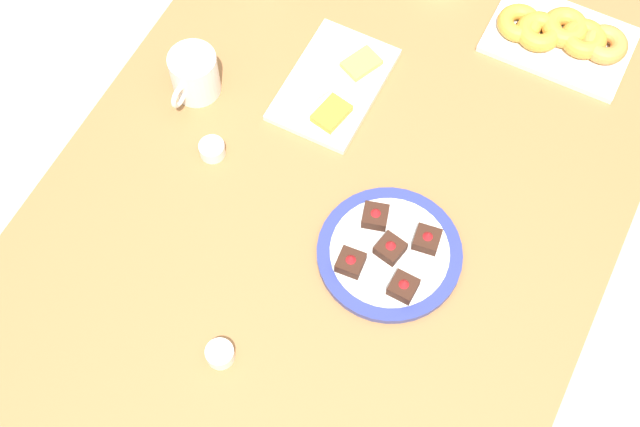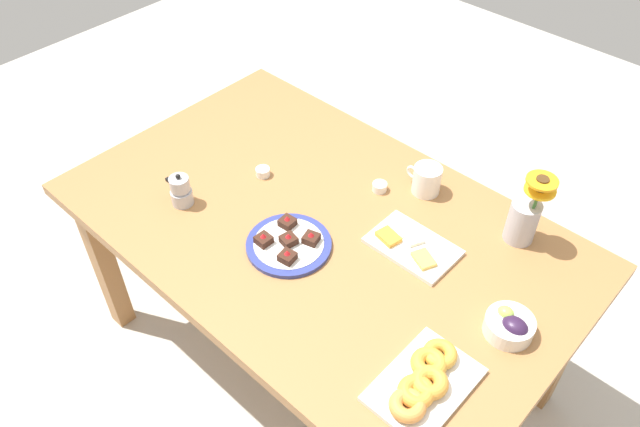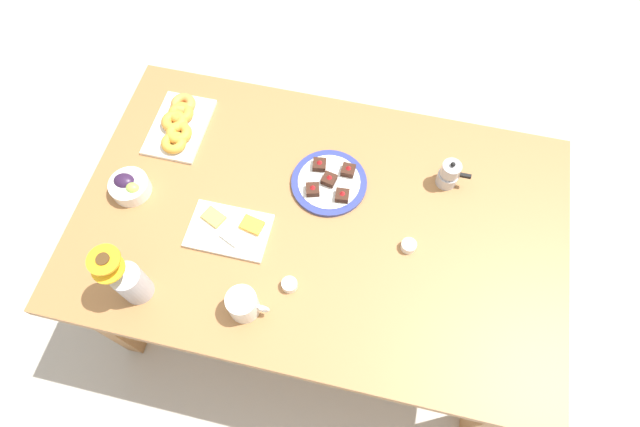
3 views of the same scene
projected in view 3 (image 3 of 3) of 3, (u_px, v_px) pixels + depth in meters
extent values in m
plane|color=#B7B2A8|center=(320.00, 289.00, 2.30)|extent=(6.00, 6.00, 0.00)
cube|color=#9E6B3D|center=(320.00, 222.00, 1.65)|extent=(1.60, 1.00, 0.04)
cube|color=#9E6B3D|center=(108.00, 324.00, 1.87)|extent=(0.07, 0.07, 0.70)
cube|color=#9E6B3D|center=(495.00, 416.00, 1.73)|extent=(0.07, 0.07, 0.70)
cube|color=#9E6B3D|center=(185.00, 143.00, 2.24)|extent=(0.07, 0.07, 0.70)
cube|color=#9E6B3D|center=(509.00, 207.00, 2.09)|extent=(0.07, 0.07, 0.70)
cylinder|color=white|center=(243.00, 304.00, 1.46)|extent=(0.09, 0.09, 0.10)
cylinder|color=brown|center=(241.00, 300.00, 1.42)|extent=(0.08, 0.08, 0.00)
torus|color=white|center=(262.00, 309.00, 1.45)|extent=(0.05, 0.01, 0.05)
cylinder|color=white|center=(130.00, 187.00, 1.66)|extent=(0.13, 0.13, 0.05)
ellipsoid|color=#2D1938|center=(124.00, 181.00, 1.65)|extent=(0.07, 0.06, 0.04)
ellipsoid|color=#9EC14C|center=(133.00, 188.00, 1.63)|extent=(0.05, 0.04, 0.04)
cube|color=white|center=(229.00, 231.00, 1.61)|extent=(0.26, 0.17, 0.01)
cube|color=#EFB74C|center=(214.00, 217.00, 1.62)|extent=(0.08, 0.07, 0.01)
cube|color=white|center=(233.00, 236.00, 1.59)|extent=(0.08, 0.07, 0.01)
cube|color=orange|center=(252.00, 225.00, 1.60)|extent=(0.08, 0.06, 0.02)
cube|color=white|center=(180.00, 127.00, 1.79)|extent=(0.19, 0.28, 0.01)
torus|color=gold|center=(174.00, 143.00, 1.73)|extent=(0.09, 0.09, 0.03)
torus|color=gold|center=(179.00, 133.00, 1.75)|extent=(0.11, 0.11, 0.04)
torus|color=gold|center=(174.00, 122.00, 1.77)|extent=(0.11, 0.11, 0.04)
torus|color=orange|center=(181.00, 113.00, 1.79)|extent=(0.12, 0.12, 0.04)
torus|color=#DB893F|center=(183.00, 104.00, 1.81)|extent=(0.12, 0.12, 0.03)
cylinder|color=white|center=(289.00, 285.00, 1.52)|extent=(0.05, 0.05, 0.03)
cylinder|color=#C68923|center=(289.00, 284.00, 1.51)|extent=(0.04, 0.04, 0.01)
cylinder|color=white|center=(409.00, 246.00, 1.58)|extent=(0.05, 0.05, 0.03)
cylinder|color=maroon|center=(409.00, 245.00, 1.57)|extent=(0.04, 0.04, 0.01)
cylinder|color=navy|center=(330.00, 183.00, 1.69)|extent=(0.26, 0.26, 0.01)
cylinder|color=white|center=(330.00, 183.00, 1.69)|extent=(0.21, 0.21, 0.01)
cube|color=#381E14|center=(319.00, 165.00, 1.70)|extent=(0.05, 0.05, 0.02)
cone|color=red|center=(319.00, 162.00, 1.68)|extent=(0.02, 0.02, 0.01)
cube|color=#381E14|center=(348.00, 170.00, 1.69)|extent=(0.05, 0.05, 0.02)
cone|color=red|center=(348.00, 167.00, 1.67)|extent=(0.02, 0.02, 0.01)
cube|color=#381E14|center=(313.00, 190.00, 1.65)|extent=(0.05, 0.05, 0.02)
cone|color=red|center=(313.00, 187.00, 1.64)|extent=(0.02, 0.02, 0.01)
cube|color=#381E14|center=(342.00, 195.00, 1.64)|extent=(0.05, 0.05, 0.02)
cone|color=red|center=(342.00, 193.00, 1.63)|extent=(0.02, 0.02, 0.01)
cube|color=#381E14|center=(331.00, 180.00, 1.67)|extent=(0.05, 0.05, 0.02)
cone|color=red|center=(331.00, 177.00, 1.65)|extent=(0.02, 0.02, 0.01)
cylinder|color=#B2B2BC|center=(132.00, 283.00, 1.46)|extent=(0.09, 0.09, 0.14)
cylinder|color=#3D702D|center=(111.00, 267.00, 1.36)|extent=(0.01, 0.01, 0.10)
cylinder|color=orange|center=(103.00, 260.00, 1.31)|extent=(0.09, 0.09, 0.01)
cylinder|color=#472D14|center=(103.00, 259.00, 1.31)|extent=(0.04, 0.04, 0.01)
cylinder|color=#3D702D|center=(113.00, 273.00, 1.37)|extent=(0.01, 0.01, 0.06)
cylinder|color=yellow|center=(108.00, 268.00, 1.34)|extent=(0.09, 0.09, 0.01)
cylinder|color=#472D14|center=(107.00, 268.00, 1.34)|extent=(0.04, 0.04, 0.01)
cylinder|color=#B7B7BC|center=(447.00, 178.00, 1.68)|extent=(0.07, 0.07, 0.05)
cylinder|color=#B7B7BC|center=(449.00, 174.00, 1.65)|extent=(0.05, 0.05, 0.01)
cylinder|color=#B7B7BC|center=(451.00, 169.00, 1.63)|extent=(0.06, 0.06, 0.04)
sphere|color=black|center=(453.00, 164.00, 1.60)|extent=(0.02, 0.02, 0.02)
cube|color=black|center=(466.00, 176.00, 1.64)|extent=(0.04, 0.01, 0.01)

